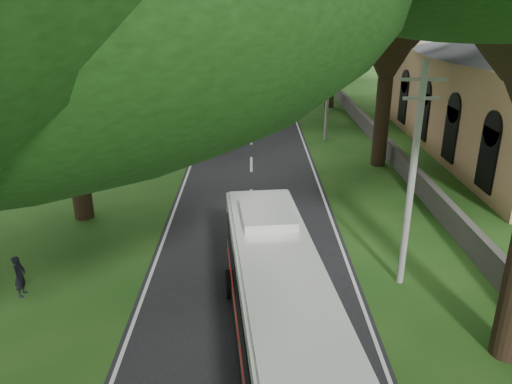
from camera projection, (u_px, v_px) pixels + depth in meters
road at (251, 143)px, 36.12m from camera, size 8.00×120.00×0.04m
property_wall at (379, 139)px, 35.04m from camera, size 0.35×50.00×1.20m
pole_near at (412, 175)px, 16.94m from camera, size 1.60×0.24×8.00m
pole_mid at (328, 83)px, 35.58m from camera, size 1.60×0.24×8.00m
pole_far at (302, 54)px, 54.22m from camera, size 1.60×0.24×8.00m
coach_bus at (279, 309)px, 13.80m from camera, size 3.46×11.33×3.29m
distant_car_a at (238, 97)px, 48.78m from camera, size 2.27×4.45×1.45m
distant_car_b at (239, 80)px, 59.97m from camera, size 1.52×3.83×1.24m
distant_car_c at (257, 65)px, 72.63m from camera, size 2.91×4.83×1.31m
pedestrian at (20, 276)px, 17.37m from camera, size 0.37×0.56×1.53m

